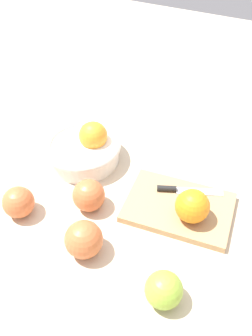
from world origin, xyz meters
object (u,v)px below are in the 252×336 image
Objects in this scene: apple_front_left at (89,195)px; bowl at (84,148)px; knife at (181,190)px; apple_front_left_2 at (84,239)px; apple_front_left_3 at (18,202)px; apple_front_right at (164,290)px; orange_on_board at (192,206)px; cutting_board at (179,207)px.

bowl is at bearing 123.26° from apple_front_left.
bowl reaches higher than knife.
apple_front_left_2 is 0.19m from apple_front_left_3.
apple_front_right is (0.06, -0.26, 0.01)m from knife.
bowl is 0.43m from apple_front_right.
apple_front_right is at bearing -40.85° from bowl.
apple_front_left is at bearing 114.45° from apple_front_left_2.
apple_front_left is (-0.24, 0.14, 0.00)m from apple_front_right.
knife is (-0.04, 0.07, -0.03)m from orange_on_board.
knife is at bearing 101.92° from apple_front_right.
apple_front_left_2 is at bearing -119.50° from knife.
apple_front_left is at bearing -158.21° from cutting_board.
apple_front_left is (0.09, -0.14, -0.00)m from bowl.
bowl reaches higher than apple_front_right.
apple_front_left reaches higher than cutting_board.
orange_on_board is 1.05× the size of apple_front_right.
bowl is 0.29m from cutting_board.
knife is 0.22m from apple_front_left.
apple_front_right is (0.04, -0.22, 0.03)m from cutting_board.
orange_on_board reaches higher than apple_front_left_3.
orange_on_board reaches higher than knife.
cutting_board is at bearing -75.88° from knife.
knife is 2.01× the size of apple_front_left.
orange_on_board is 0.20m from apple_front_right.
apple_front_right is at bearing -78.08° from knife.
apple_front_left_3 is (-0.31, -0.20, 0.01)m from knife.
apple_front_right is at bearing -9.33° from apple_front_left_3.
orange_on_board reaches higher than apple_front_left_2.
orange_on_board is 0.38m from apple_front_left_3.
apple_front_left_2 is (-0.14, -0.19, 0.03)m from cutting_board.
apple_front_left_3 is at bearing -148.03° from apple_front_left.
apple_front_left_3 reaches higher than cutting_board.
knife is at bearing 32.75° from apple_front_left_3.
cutting_board is 0.21m from apple_front_left.
bowl is 2.52× the size of apple_front_left_2.
bowl is 0.83× the size of cutting_board.
apple_front_left_3 is (-0.18, 0.03, -0.00)m from apple_front_left_2.
knife is 0.26m from apple_front_left_2.
bowl is 0.33m from orange_on_board.
apple_front_left reaches higher than apple_front_right.
apple_front_left_2 is (0.14, -0.25, 0.00)m from bowl.
apple_front_left_2 reaches higher than apple_front_left_3.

